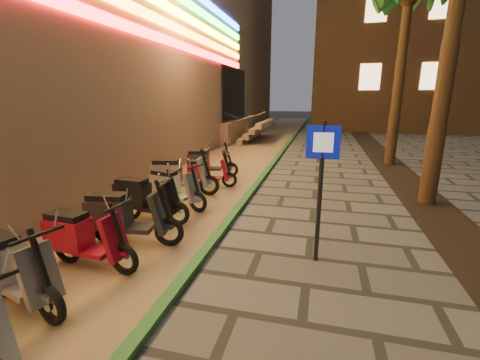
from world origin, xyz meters
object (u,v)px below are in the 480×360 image
(scooter_11, at_px, (206,172))
(scooter_12, at_px, (206,162))
(scooter_7, at_px, (123,216))
(scooter_5, at_px, (10,268))
(scooter_8, at_px, (143,198))
(pedestrian_sign, at_px, (321,173))
(scooter_10, at_px, (177,175))
(scooter_6, at_px, (81,237))
(scooter_9, at_px, (173,187))

(scooter_11, bearing_deg, scooter_12, 100.78)
(scooter_7, distance_m, scooter_12, 5.09)
(scooter_5, bearing_deg, scooter_8, 102.45)
(scooter_5, height_order, scooter_11, scooter_5)
(pedestrian_sign, xyz_separation_m, scooter_7, (-3.40, -0.23, -0.94))
(scooter_7, distance_m, scooter_10, 3.05)
(pedestrian_sign, bearing_deg, scooter_6, -167.39)
(scooter_8, bearing_deg, pedestrian_sign, -10.37)
(pedestrian_sign, height_order, scooter_7, pedestrian_sign)
(scooter_6, height_order, scooter_9, same)
(scooter_10, bearing_deg, scooter_12, 75.39)
(scooter_10, bearing_deg, pedestrian_sign, -48.85)
(scooter_11, bearing_deg, scooter_10, -124.01)
(scooter_12, bearing_deg, scooter_11, -85.01)
(scooter_9, bearing_deg, pedestrian_sign, -11.74)
(scooter_8, bearing_deg, scooter_9, 82.50)
(scooter_7, height_order, scooter_12, scooter_7)
(pedestrian_sign, relative_size, scooter_9, 1.41)
(pedestrian_sign, relative_size, scooter_12, 1.36)
(scooter_8, bearing_deg, scooter_12, 93.46)
(scooter_10, relative_size, scooter_11, 1.24)
(scooter_11, height_order, scooter_12, scooter_12)
(scooter_6, xyz_separation_m, scooter_12, (-0.12, 5.96, 0.02))
(scooter_9, bearing_deg, scooter_11, 101.91)
(scooter_9, distance_m, scooter_10, 0.96)
(scooter_11, bearing_deg, scooter_8, -105.70)
(pedestrian_sign, distance_m, scooter_5, 4.43)
(scooter_9, bearing_deg, scooter_8, -83.72)
(scooter_8, xyz_separation_m, scooter_9, (0.19, 1.01, -0.03))
(pedestrian_sign, bearing_deg, scooter_8, 161.88)
(scooter_7, bearing_deg, scooter_9, 83.49)
(pedestrian_sign, distance_m, scooter_10, 4.78)
(pedestrian_sign, xyz_separation_m, scooter_6, (-3.56, -1.11, -0.98))
(scooter_5, height_order, scooter_10, scooter_10)
(scooter_6, relative_size, scooter_7, 0.92)
(scooter_5, height_order, scooter_8, scooter_8)
(scooter_10, height_order, scooter_11, scooter_10)
(scooter_7, relative_size, scooter_12, 1.05)
(scooter_8, bearing_deg, scooter_11, 86.16)
(pedestrian_sign, bearing_deg, scooter_12, 122.43)
(scooter_6, relative_size, scooter_8, 0.95)
(pedestrian_sign, bearing_deg, scooter_7, 179.16)
(scooter_7, bearing_deg, scooter_6, -108.29)
(scooter_8, relative_size, scooter_12, 1.02)
(scooter_9, height_order, scooter_11, scooter_9)
(pedestrian_sign, distance_m, scooter_12, 6.17)
(pedestrian_sign, xyz_separation_m, scooter_11, (-3.30, 3.78, -1.03))
(scooter_5, height_order, scooter_7, scooter_7)
(scooter_5, xyz_separation_m, scooter_9, (0.30, 4.03, -0.02))
(scooter_6, distance_m, scooter_10, 3.91)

